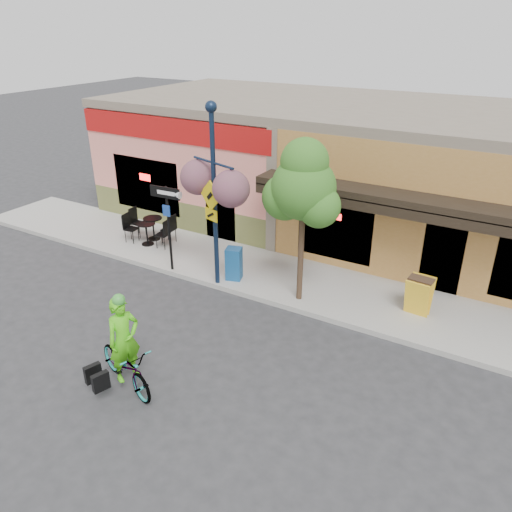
{
  "coord_description": "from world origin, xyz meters",
  "views": [
    {
      "loc": [
        6.22,
        -9.97,
        7.15
      ],
      "look_at": [
        0.12,
        0.5,
        1.4
      ],
      "focal_mm": 35.0,
      "sensor_mm": 36.0,
      "label": 1
    }
  ],
  "objects_px": {
    "building": "(348,165)",
    "cyclist_rider": "(125,349)",
    "one_way_sign": "(169,229)",
    "lamp_post": "(214,198)",
    "newspaper_box_blue": "(234,264)",
    "street_tree": "(302,223)",
    "bicycle": "(126,365)",
    "newspaper_box_grey": "(233,263)"
  },
  "relations": [
    {
      "from": "one_way_sign",
      "to": "street_tree",
      "type": "relative_size",
      "value": 0.59
    },
    {
      "from": "cyclist_rider",
      "to": "newspaper_box_blue",
      "type": "distance_m",
      "value": 5.11
    },
    {
      "from": "one_way_sign",
      "to": "newspaper_box_blue",
      "type": "xyz_separation_m",
      "value": [
        1.99,
        0.45,
        -0.84
      ]
    },
    {
      "from": "cyclist_rider",
      "to": "newspaper_box_blue",
      "type": "height_order",
      "value": "cyclist_rider"
    },
    {
      "from": "street_tree",
      "to": "building",
      "type": "bearing_deg",
      "value": 100.46
    },
    {
      "from": "building",
      "to": "one_way_sign",
      "type": "distance_m",
      "value": 7.51
    },
    {
      "from": "lamp_post",
      "to": "newspaper_box_blue",
      "type": "distance_m",
      "value": 2.17
    },
    {
      "from": "lamp_post",
      "to": "one_way_sign",
      "type": "relative_size",
      "value": 1.94
    },
    {
      "from": "cyclist_rider",
      "to": "newspaper_box_grey",
      "type": "relative_size",
      "value": 2.25
    },
    {
      "from": "newspaper_box_blue",
      "to": "street_tree",
      "type": "distance_m",
      "value": 2.8
    },
    {
      "from": "lamp_post",
      "to": "building",
      "type": "bearing_deg",
      "value": 96.48
    },
    {
      "from": "street_tree",
      "to": "cyclist_rider",
      "type": "bearing_deg",
      "value": -107.96
    },
    {
      "from": "cyclist_rider",
      "to": "lamp_post",
      "type": "xyz_separation_m",
      "value": [
        -0.86,
        4.62,
        1.79
      ]
    },
    {
      "from": "lamp_post",
      "to": "one_way_sign",
      "type": "xyz_separation_m",
      "value": [
        -1.69,
        0.0,
        -1.26
      ]
    },
    {
      "from": "one_way_sign",
      "to": "building",
      "type": "bearing_deg",
      "value": 62.96
    },
    {
      "from": "building",
      "to": "cyclist_rider",
      "type": "bearing_deg",
      "value": -92.1
    },
    {
      "from": "cyclist_rider",
      "to": "one_way_sign",
      "type": "height_order",
      "value": "one_way_sign"
    },
    {
      "from": "one_way_sign",
      "to": "lamp_post",
      "type": "bearing_deg",
      "value": -3.55
    },
    {
      "from": "building",
      "to": "one_way_sign",
      "type": "relative_size",
      "value": 6.82
    },
    {
      "from": "newspaper_box_grey",
      "to": "street_tree",
      "type": "xyz_separation_m",
      "value": [
        2.29,
        -0.21,
        1.83
      ]
    },
    {
      "from": "one_way_sign",
      "to": "newspaper_box_blue",
      "type": "relative_size",
      "value": 2.7
    },
    {
      "from": "building",
      "to": "newspaper_box_grey",
      "type": "xyz_separation_m",
      "value": [
        -1.09,
        -6.27,
        -1.68
      ]
    },
    {
      "from": "newspaper_box_grey",
      "to": "street_tree",
      "type": "distance_m",
      "value": 2.94
    },
    {
      "from": "building",
      "to": "one_way_sign",
      "type": "xyz_separation_m",
      "value": [
        -2.98,
        -6.85,
        -0.77
      ]
    },
    {
      "from": "cyclist_rider",
      "to": "newspaper_box_blue",
      "type": "relative_size",
      "value": 1.93
    },
    {
      "from": "street_tree",
      "to": "newspaper_box_blue",
      "type": "bearing_deg",
      "value": 178.0
    },
    {
      "from": "lamp_post",
      "to": "street_tree",
      "type": "xyz_separation_m",
      "value": [
        2.48,
        0.37,
        -0.34
      ]
    },
    {
      "from": "building",
      "to": "bicycle",
      "type": "relative_size",
      "value": 9.17
    },
    {
      "from": "newspaper_box_grey",
      "to": "street_tree",
      "type": "relative_size",
      "value": 0.19
    },
    {
      "from": "one_way_sign",
      "to": "newspaper_box_grey",
      "type": "bearing_deg",
      "value": 13.62
    },
    {
      "from": "building",
      "to": "one_way_sign",
      "type": "bearing_deg",
      "value": -113.49
    },
    {
      "from": "bicycle",
      "to": "newspaper_box_grey",
      "type": "relative_size",
      "value": 2.34
    },
    {
      "from": "building",
      "to": "bicycle",
      "type": "bearing_deg",
      "value": -92.35
    },
    {
      "from": "newspaper_box_grey",
      "to": "newspaper_box_blue",
      "type": "bearing_deg",
      "value": -37.09
    },
    {
      "from": "lamp_post",
      "to": "street_tree",
      "type": "distance_m",
      "value": 2.53
    },
    {
      "from": "bicycle",
      "to": "newspaper_box_blue",
      "type": "distance_m",
      "value": 5.1
    },
    {
      "from": "lamp_post",
      "to": "newspaper_box_blue",
      "type": "relative_size",
      "value": 5.25
    },
    {
      "from": "building",
      "to": "street_tree",
      "type": "bearing_deg",
      "value": -79.54
    },
    {
      "from": "bicycle",
      "to": "newspaper_box_blue",
      "type": "height_order",
      "value": "newspaper_box_blue"
    },
    {
      "from": "cyclist_rider",
      "to": "one_way_sign",
      "type": "bearing_deg",
      "value": 47.45
    },
    {
      "from": "newspaper_box_grey",
      "to": "building",
      "type": "bearing_deg",
      "value": 95.58
    },
    {
      "from": "one_way_sign",
      "to": "bicycle",
      "type": "bearing_deg",
      "value": -65.08
    }
  ]
}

